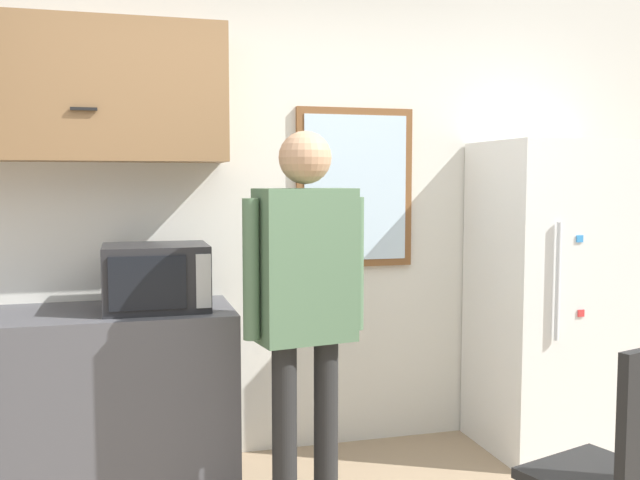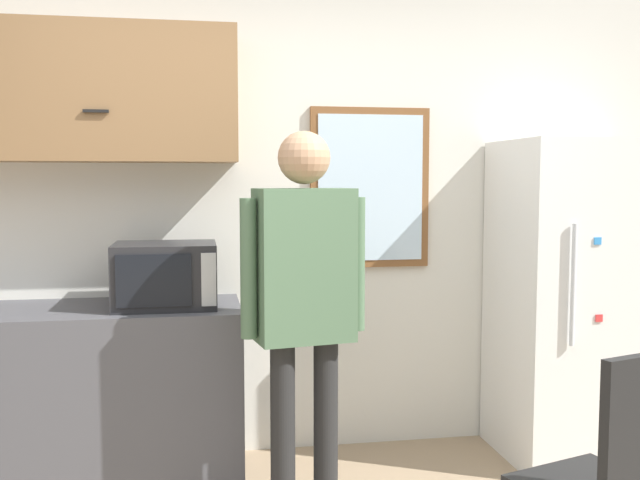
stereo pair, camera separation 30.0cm
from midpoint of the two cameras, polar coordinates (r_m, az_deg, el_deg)
name	(u,v)px [view 1 (the left image)]	position (r m, az deg, el deg)	size (l,w,h in m)	color
back_wall	(244,210)	(3.92, -8.29, 2.38)	(6.00, 0.06, 2.70)	silver
counter	(11,409)	(3.77, -25.66, -12.13)	(2.07, 0.62, 0.89)	#4C4C51
upper_cabinets	(4,89)	(3.78, -26.12, 10.84)	(2.07, 0.35, 0.68)	olive
microwave	(156,277)	(3.55, -15.38, -2.90)	(0.49, 0.40, 0.31)	#232326
person	(305,286)	(3.11, -3.95, -3.70)	(0.56, 0.29, 1.72)	black
refrigerator	(554,296)	(4.19, 16.30, -4.32)	(0.80, 0.70, 1.73)	white
chair	(626,463)	(2.78, 20.40, -16.46)	(0.57, 0.57, 0.96)	black
window	(355,188)	(4.00, 0.65, 4.20)	(0.67, 0.05, 0.89)	brown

